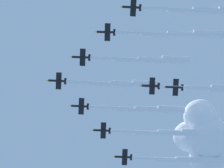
{
  "coord_description": "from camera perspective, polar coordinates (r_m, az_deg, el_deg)",
  "views": [
    {
      "loc": [
        77.54,
        7.97,
        -42.38
      ],
      "look_at": [
        0.0,
        0.0,
        194.3
      ],
      "focal_mm": 82.17,
      "sensor_mm": 36.0,
      "label": 1
    }
  ],
  "objects": [
    {
      "name": "jet_starboard_inner",
      "position": [
        255.51,
        4.03,
        -2.78
      ],
      "size": [
        13.55,
        57.39,
        3.99
      ],
      "color": "black"
    },
    {
      "name": "jet_port_outer",
      "position": [
        243.48,
        10.61,
        8.07
      ],
      "size": [
        13.66,
        59.5,
        3.96
      ],
      "color": "black"
    },
    {
      "name": "jet_starboard_outer",
      "position": [
        265.55,
        8.49,
        -8.3
      ],
      "size": [
        13.35,
        56.12,
        4.08
      ],
      "color": "black"
    },
    {
      "name": "cloud_puff",
      "position": [
        274.39,
        10.1,
        -5.81
      ],
      "size": [
        40.69,
        29.62,
        26.15
      ],
      "color": "white"
    },
    {
      "name": "jet_lead",
      "position": [
        250.66,
        1.25,
        0.05
      ],
      "size": [
        13.23,
        54.95,
        4.02
      ],
      "color": "black"
    },
    {
      "name": "jet_port_mid",
      "position": [
        246.0,
        7.86,
        5.55
      ],
      "size": [
        12.98,
        61.15,
        3.98
      ],
      "color": "black"
    },
    {
      "name": "jet_starboard_mid",
      "position": [
        261.74,
        6.65,
        -5.37
      ],
      "size": [
        13.23,
        59.57,
        4.0
      ],
      "color": "black"
    },
    {
      "name": "jet_port_inner",
      "position": [
        246.92,
        4.45,
        2.75
      ],
      "size": [
        12.96,
        57.53,
        3.93
      ],
      "color": "black"
    }
  ]
}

